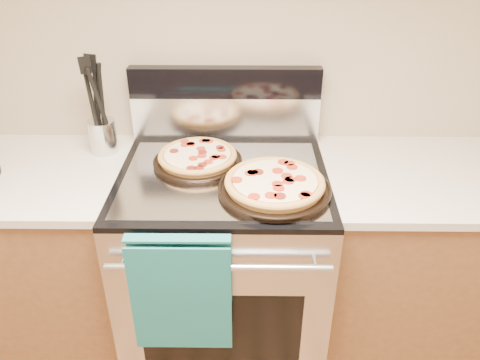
{
  "coord_description": "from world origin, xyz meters",
  "views": [
    {
      "loc": [
        0.08,
        0.17,
        1.75
      ],
      "look_at": [
        0.06,
        1.55,
        0.95
      ],
      "focal_mm": 35.0,
      "sensor_mm": 36.0,
      "label": 1
    }
  ],
  "objects_px": {
    "range_body": "(225,272)",
    "pepperoni_pizza_back": "(198,158)",
    "pepperoni_pizza_front": "(275,185)",
    "utensil_crock": "(103,136)"
  },
  "relations": [
    {
      "from": "range_body",
      "to": "pepperoni_pizza_back",
      "type": "distance_m",
      "value": 0.51
    },
    {
      "from": "range_body",
      "to": "pepperoni_pizza_back",
      "type": "bearing_deg",
      "value": 144.16
    },
    {
      "from": "pepperoni_pizza_back",
      "to": "pepperoni_pizza_front",
      "type": "xyz_separation_m",
      "value": [
        0.28,
        -0.2,
        0.0
      ]
    },
    {
      "from": "pepperoni_pizza_back",
      "to": "utensil_crock",
      "type": "relative_size",
      "value": 2.46
    },
    {
      "from": "range_body",
      "to": "utensil_crock",
      "type": "bearing_deg",
      "value": 157.93
    },
    {
      "from": "range_body",
      "to": "utensil_crock",
      "type": "distance_m",
      "value": 0.74
    },
    {
      "from": "range_body",
      "to": "pepperoni_pizza_front",
      "type": "relative_size",
      "value": 2.39
    },
    {
      "from": "pepperoni_pizza_back",
      "to": "utensil_crock",
      "type": "bearing_deg",
      "value": 161.97
    },
    {
      "from": "range_body",
      "to": "pepperoni_pizza_back",
      "type": "relative_size",
      "value": 2.75
    },
    {
      "from": "pepperoni_pizza_back",
      "to": "pepperoni_pizza_front",
      "type": "relative_size",
      "value": 0.87
    }
  ]
}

